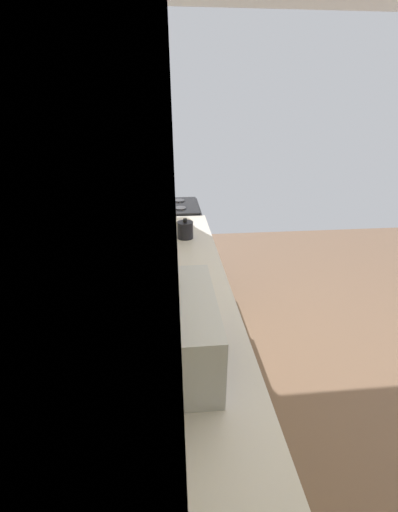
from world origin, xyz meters
name	(u,v)px	position (x,y,z in m)	size (l,w,h in m)	color
ground_plane	(356,397)	(0.00, 0.00, 0.00)	(6.19, 6.19, 0.00)	brown
wall_back	(92,226)	(0.00, 1.57, 1.28)	(3.99, 0.12, 2.55)	beige
counter_run	(177,402)	(-0.31, 1.21, 0.44)	(3.24, 0.64, 0.88)	#D2C273
upper_cabinets	(119,115)	(-0.31, 1.36, 1.77)	(2.40, 0.30, 0.56)	#D4C376
oven_range	(170,247)	(1.60, 1.21, 0.46)	(0.59, 0.61, 1.06)	black
microwave	(170,330)	(-0.48, 1.23, 1.02)	(0.53, 0.36, 0.27)	#B7BABF
bowl	(183,222)	(1.05, 1.09, 0.91)	(0.15, 0.15, 0.05)	silver
kettle	(185,230)	(0.79, 1.09, 0.95)	(0.16, 0.12, 0.15)	black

